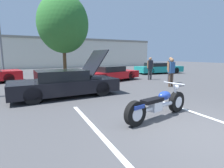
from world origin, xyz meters
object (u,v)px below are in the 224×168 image
parked_car_mid_row (110,73)px  show_car_hood_open (66,83)px  spectator_near_motorcycle (170,68)px  spectator_by_show_car (171,70)px  motorcycle (158,105)px  tree_background (63,24)px  spectator_far_lot (150,67)px  parked_car_right_row (159,68)px

parked_car_mid_row → show_car_hood_open: bearing=-152.9°
spectator_near_motorcycle → spectator_by_show_car: size_ratio=1.03×
motorcycle → show_car_hood_open: bearing=101.8°
motorcycle → parked_car_mid_row: (1.93, 7.57, 0.12)m
tree_background → parked_car_mid_row: (2.10, -5.68, -4.16)m
show_car_hood_open → spectator_far_lot: bearing=18.5°
parked_car_right_row → spectator_far_lot: 5.13m
show_car_hood_open → parked_car_right_row: size_ratio=0.96×
tree_background → spectator_far_lot: size_ratio=4.42×
spectator_by_show_car → spectator_far_lot: bearing=75.5°
motorcycle → spectator_near_motorcycle: spectator_near_motorcycle is taller
parked_car_mid_row → spectator_near_motorcycle: (3.02, -2.81, 0.49)m
spectator_by_show_car → spectator_near_motorcycle: bearing=49.0°
parked_car_mid_row → tree_background: bearing=94.0°
show_car_hood_open → parked_car_mid_row: size_ratio=1.02×
spectator_by_show_car → spectator_far_lot: (0.76, 2.95, 0.02)m
parked_car_right_row → spectator_far_lot: size_ratio=2.91×
tree_background → motorcycle: (0.17, -13.25, -4.29)m
motorcycle → spectator_by_show_car: (4.11, 3.79, 0.58)m
motorcycle → parked_car_mid_row: 7.81m
show_car_hood_open → spectator_by_show_car: bearing=-5.8°
spectator_by_show_car → motorcycle: bearing=-137.3°
spectator_by_show_car → tree_background: bearing=114.4°
spectator_near_motorcycle → parked_car_right_row: bearing=56.1°
show_car_hood_open → spectator_by_show_car: (5.95, -0.20, 0.39)m
tree_background → parked_car_right_row: 10.18m
spectator_far_lot → spectator_near_motorcycle: bearing=-87.7°
tree_background → motorcycle: tree_background is taller
show_car_hood_open → parked_car_mid_row: 5.20m
tree_background → parked_car_right_row: bearing=-19.0°
spectator_near_motorcycle → spectator_by_show_car: spectator_near_motorcycle is taller
show_car_hood_open → parked_car_mid_row: (3.77, 3.58, -0.06)m
parked_car_mid_row → spectator_far_lot: bearing=-32.0°
motorcycle → parked_car_mid_row: size_ratio=0.55×
show_car_hood_open → parked_car_right_row: show_car_hood_open is taller
spectator_near_motorcycle → tree_background: bearing=121.1°
show_car_hood_open → spectator_far_lot: show_car_hood_open is taller
parked_car_mid_row → spectator_far_lot: (2.94, -0.83, 0.47)m
tree_background → parked_car_mid_row: bearing=-69.7°
tree_background → parked_car_right_row: (8.79, -3.03, -4.15)m
motorcycle → spectator_far_lot: size_ratio=1.50×
show_car_hood_open → parked_car_mid_row: show_car_hood_open is taller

